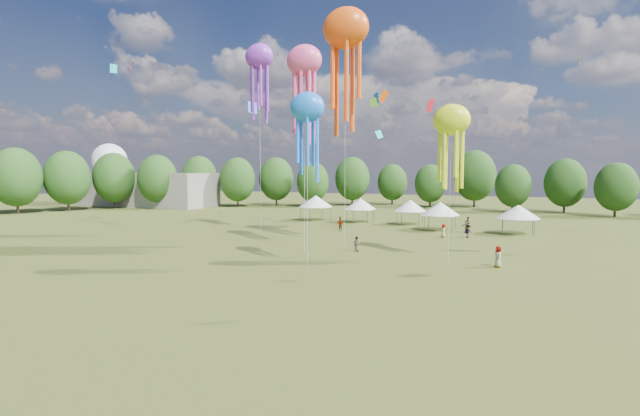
% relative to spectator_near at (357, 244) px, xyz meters
% --- Properties ---
extents(ground, '(300.00, 300.00, 0.00)m').
position_rel_spectator_near_xyz_m(ground, '(2.17, -32.30, -0.78)').
color(ground, '#384416').
rests_on(ground, ground).
extents(spectator_near, '(0.96, 0.90, 1.57)m').
position_rel_spectator_near_xyz_m(spectator_near, '(0.00, 0.00, 0.00)').
color(spectator_near, gray).
rests_on(spectator_near, ground).
extents(spectators_far, '(22.97, 29.26, 1.89)m').
position_rel_spectator_near_xyz_m(spectators_far, '(6.66, 14.25, 0.08)').
color(spectators_far, gray).
rests_on(spectators_far, ground).
extents(festival_tents, '(37.31, 10.71, 4.33)m').
position_rel_spectator_near_xyz_m(festival_tents, '(-0.76, 23.59, 2.36)').
color(festival_tents, '#47474C').
rests_on(festival_tents, ground).
extents(show_kites, '(28.69, 19.13, 25.92)m').
position_rel_spectator_near_xyz_m(show_kites, '(-3.56, 0.59, 17.82)').
color(show_kites, '#F3478A').
rests_on(show_kites, ground).
extents(treeline, '(201.57, 95.24, 13.43)m').
position_rel_spectator_near_xyz_m(treeline, '(-1.69, 30.21, 5.76)').
color(treeline, '#38281C').
rests_on(treeline, ground).
extents(hangar, '(40.00, 12.00, 8.00)m').
position_rel_spectator_near_xyz_m(hangar, '(-69.83, 39.70, 3.22)').
color(hangar, gray).
rests_on(hangar, ground).
extents(radome, '(9.00, 9.00, 16.00)m').
position_rel_spectator_near_xyz_m(radome, '(-85.83, 45.70, 9.20)').
color(radome, white).
rests_on(radome, ground).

